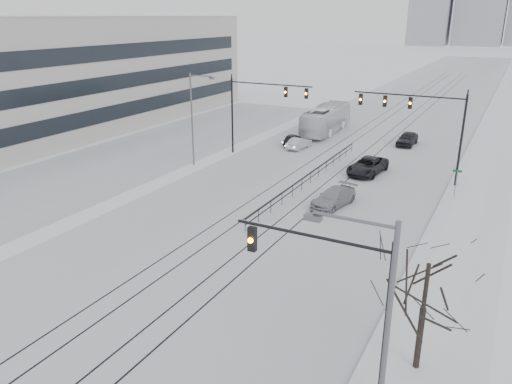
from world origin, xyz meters
name	(u,v)px	position (x,y,z in m)	size (l,w,h in m)	color
road	(391,123)	(0.00, 60.00, 0.01)	(22.00, 260.00, 0.02)	silver
sidewalk_east	(498,132)	(13.50, 60.00, 0.08)	(5.00, 260.00, 0.16)	silver
curb	(477,130)	(11.05, 60.00, 0.06)	(0.10, 260.00, 0.12)	gray
parking_strip	(165,145)	(-20.00, 35.00, 0.01)	(14.00, 60.00, 0.03)	silver
tram_rails	(346,157)	(0.00, 40.00, 0.02)	(5.30, 180.00, 0.01)	black
office_building	(47,75)	(-37.97, 35.00, 7.06)	(20.20, 62.20, 14.11)	#B9B6AF
traffic_mast_near	(344,294)	(10.79, 6.00, 4.56)	(6.10, 0.37, 7.00)	black
traffic_mast_ne	(422,118)	(8.15, 34.99, 5.76)	(9.60, 0.37, 8.00)	black
traffic_mast_nw	(257,103)	(-8.52, 36.00, 5.57)	(9.10, 0.37, 8.00)	black
street_light_east	(376,339)	(12.70, 3.00, 5.21)	(2.73, 0.25, 9.00)	#595B60
street_light_west	(194,113)	(-12.20, 30.00, 5.21)	(2.73, 0.25, 9.00)	#595B60
bare_tree	(428,275)	(13.20, 9.00, 4.49)	(4.40, 4.40, 6.10)	black
median_fence	(311,178)	(0.00, 30.00, 0.53)	(0.06, 24.00, 1.00)	black
street_sign	(456,179)	(11.80, 32.00, 1.61)	(0.70, 0.06, 2.40)	#595B60
sedan_sb_inner	(292,139)	(-7.22, 42.25, 0.62)	(1.47, 3.66, 1.25)	black
sedan_sb_outer	(299,143)	(-5.72, 40.80, 0.63)	(1.34, 3.83, 1.26)	#AFB2B7
sedan_nb_front	(368,166)	(3.65, 35.17, 0.76)	(2.52, 5.47, 1.52)	black
sedan_nb_right	(333,198)	(3.65, 25.66, 0.68)	(1.92, 4.71, 1.37)	#97989E
sedan_nb_far	(407,139)	(4.63, 48.06, 0.76)	(1.78, 4.44, 1.51)	black
box_truck	(326,119)	(-5.94, 49.91, 1.69)	(2.84, 12.14, 3.38)	silver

